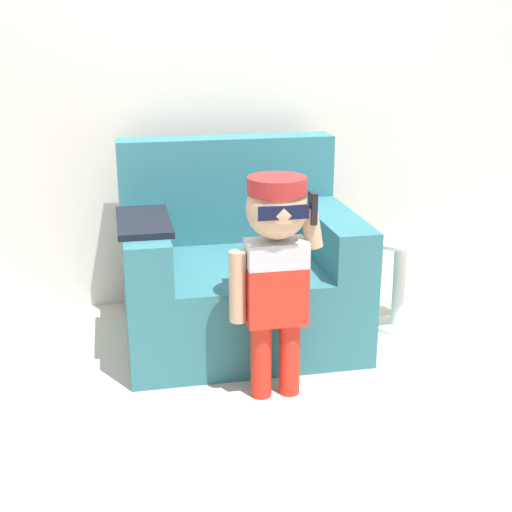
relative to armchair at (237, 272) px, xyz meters
name	(u,v)px	position (x,y,z in m)	size (l,w,h in m)	color
ground_plane	(269,333)	(0.16, -0.03, -0.34)	(10.00, 10.00, 0.00)	beige
wall_back	(246,72)	(0.16, 0.58, 0.96)	(10.00, 0.05, 2.60)	silver
armchair	(237,272)	(0.00, 0.00, 0.00)	(1.16, 0.94, 0.99)	teal
person_child	(276,254)	(0.05, -0.66, 0.31)	(0.40, 0.30, 0.97)	red
side_table	(400,274)	(0.85, -0.09, -0.04)	(0.37, 0.37, 0.50)	white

